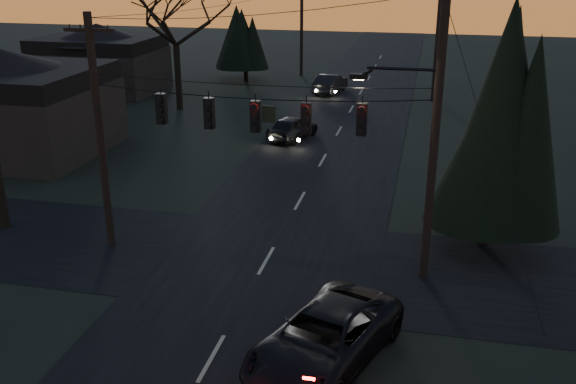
% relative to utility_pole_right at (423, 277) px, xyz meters
% --- Properties ---
extents(main_road, '(8.00, 120.00, 0.02)m').
position_rel_utility_pole_right_xyz_m(main_road, '(-5.50, 10.00, 0.01)').
color(main_road, black).
rests_on(main_road, ground).
extents(cross_road, '(60.00, 7.00, 0.02)m').
position_rel_utility_pole_right_xyz_m(cross_road, '(-5.50, 0.00, 0.01)').
color(cross_road, black).
rests_on(cross_road, ground).
extents(utility_pole_right, '(5.00, 0.30, 10.00)m').
position_rel_utility_pole_right_xyz_m(utility_pole_right, '(0.00, 0.00, 0.00)').
color(utility_pole_right, black).
rests_on(utility_pole_right, ground).
extents(utility_pole_left, '(1.80, 0.30, 8.50)m').
position_rel_utility_pole_right_xyz_m(utility_pole_left, '(-11.50, 0.00, 0.00)').
color(utility_pole_left, black).
rests_on(utility_pole_left, ground).
extents(utility_pole_far_r, '(1.80, 0.30, 8.50)m').
position_rel_utility_pole_right_xyz_m(utility_pole_far_r, '(0.00, 28.00, 0.00)').
color(utility_pole_far_r, black).
rests_on(utility_pole_far_r, ground).
extents(utility_pole_far_l, '(0.30, 0.30, 8.00)m').
position_rel_utility_pole_right_xyz_m(utility_pole_far_l, '(-11.50, 36.00, 0.00)').
color(utility_pole_far_l, black).
rests_on(utility_pole_far_l, ground).
extents(span_signal_assembly, '(11.50, 0.44, 1.49)m').
position_rel_utility_pole_right_xyz_m(span_signal_assembly, '(-5.74, 0.00, 5.32)').
color(span_signal_assembly, black).
rests_on(span_signal_assembly, ground).
extents(evergreen_right, '(4.31, 4.31, 7.85)m').
position_rel_utility_pole_right_xyz_m(evergreen_right, '(2.09, 3.12, 4.52)').
color(evergreen_right, black).
rests_on(evergreen_right, ground).
extents(bare_tree_dist, '(6.32, 6.32, 8.85)m').
position_rel_utility_pole_right_xyz_m(bare_tree_dist, '(-17.21, 21.41, 6.18)').
color(bare_tree_dist, black).
rests_on(bare_tree_dist, ground).
extents(evergreen_dist, '(3.97, 3.97, 5.69)m').
position_rel_utility_pole_right_xyz_m(evergreen_dist, '(-15.53, 32.31, 3.44)').
color(evergreen_dist, black).
rests_on(evergreen_dist, ground).
extents(house_left_near, '(10.00, 8.00, 5.60)m').
position_rel_utility_pole_right_xyz_m(house_left_near, '(-22.50, 10.00, 2.80)').
color(house_left_near, black).
rests_on(house_left_near, ground).
extents(house_left_far, '(9.00, 7.00, 5.20)m').
position_rel_utility_pole_right_xyz_m(house_left_far, '(-25.50, 26.00, 2.60)').
color(house_left_far, black).
rests_on(house_left_far, ground).
extents(suv_near, '(4.22, 5.95, 1.51)m').
position_rel_utility_pole_right_xyz_m(suv_near, '(-2.48, -5.50, 0.75)').
color(suv_near, black).
rests_on(suv_near, ground).
extents(sedan_oncoming_a, '(2.72, 4.37, 1.39)m').
position_rel_utility_pole_right_xyz_m(sedan_oncoming_a, '(-7.92, 15.71, 0.69)').
color(sedan_oncoming_a, black).
rests_on(sedan_oncoming_a, ground).
extents(sedan_oncoming_b, '(2.26, 4.54, 1.43)m').
position_rel_utility_pole_right_xyz_m(sedan_oncoming_b, '(-7.82, 29.23, 0.72)').
color(sedan_oncoming_b, black).
rests_on(sedan_oncoming_b, ground).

